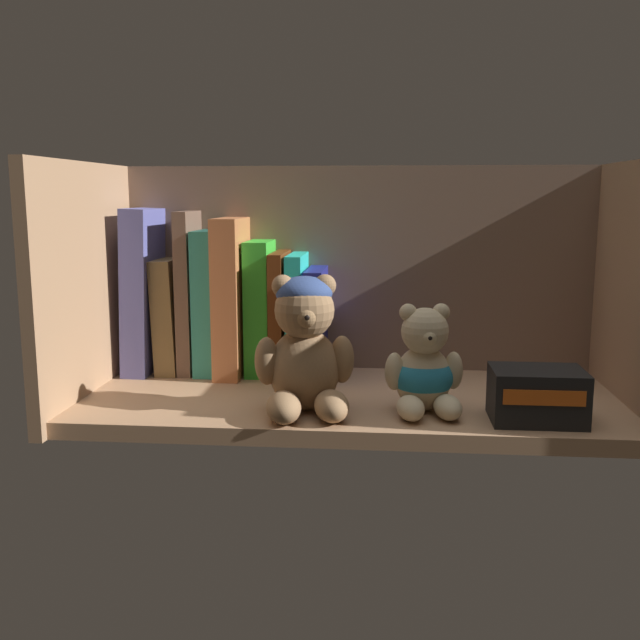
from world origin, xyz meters
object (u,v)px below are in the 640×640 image
small_product_box (537,395)px  book_4 (234,296)px  book_2 (191,292)px  teddy_bear_smaller (424,370)px  book_3 (210,301)px  book_8 (317,321)px  book_0 (147,290)px  book_6 (282,312)px  teddy_bear_larger (305,348)px  book_5 (261,307)px  book_1 (172,315)px  book_7 (298,314)px

small_product_box → book_4: bearing=152.5°
book_2 → teddy_bear_smaller: 37.64cm
book_3 → book_8: bearing=0.0°
book_2 → small_product_box: size_ratio=2.25×
book_0 → book_6: book_0 is taller
book_3 → teddy_bear_larger: 24.95cm
book_5 → book_6: book_5 is taller
teddy_bear_smaller → book_8: bearing=129.0°
book_0 → book_6: 19.97cm
book_0 → book_1: bearing=0.0°
book_3 → book_8: size_ratio=1.34×
book_1 → book_4: (9.25, 0.00, 2.94)cm
book_7 → small_product_box: 36.22cm
book_1 → book_2: 4.44cm
book_0 → book_6: bearing=0.0°
book_0 → small_product_box: bearing=-21.4°
book_1 → small_product_box: book_1 is taller
book_0 → book_5: bearing=0.0°
teddy_bear_larger → book_6: bearing=106.0°
book_5 → book_7: book_5 is taller
book_8 → book_4: bearing=180.0°
teddy_bear_larger → book_2: bearing=134.4°
book_1 → book_8: (21.21, 0.00, -0.53)cm
book_4 → book_5: bearing=0.0°
book_3 → book_4: bearing=0.0°
book_5 → book_3: bearing=180.0°
book_0 → book_7: bearing=0.0°
book_4 → book_8: (11.96, 0.00, -3.47)cm
book_4 → book_5: size_ratio=1.17×
book_0 → book_3: book_0 is taller
book_2 → book_6: bearing=0.0°
book_2 → teddy_bear_smaller: size_ratio=1.80×
book_7 → book_8: book_7 is taller
book_0 → small_product_box: (51.68, -20.21, -8.71)cm
book_3 → teddy_bear_smaller: size_ratio=1.59×
book_2 → teddy_bear_smaller: (32.61, -17.64, -6.48)cm
teddy_bear_smaller → book_2: bearing=151.6°
book_2 → book_8: (18.33, 0.00, -3.92)cm
book_2 → teddy_bear_larger: (18.69, -19.06, -3.84)cm
book_1 → book_3: bearing=0.0°
teddy_bear_smaller → teddy_bear_larger: bearing=-174.2°
book_5 → book_7: bearing=0.0°
book_1 → teddy_bear_smaller: bearing=-26.4°
book_1 → book_6: bearing=0.0°
book_0 → book_8: 25.20cm
book_7 → small_product_box: book_7 is taller
book_3 → book_7: bearing=0.0°
teddy_bear_larger → teddy_bear_smaller: (13.93, 1.43, -2.65)cm
book_3 → small_product_box: size_ratio=1.99×
book_1 → teddy_bear_larger: (21.56, -19.06, -0.45)cm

